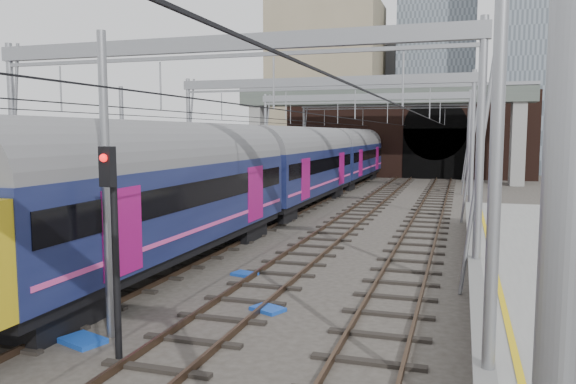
% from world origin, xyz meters
% --- Properties ---
extents(ground, '(160.00, 160.00, 0.00)m').
position_xyz_m(ground, '(0.00, 0.00, 0.00)').
color(ground, '#38332D').
rests_on(ground, ground).
extents(tracks, '(14.40, 80.00, 0.22)m').
position_xyz_m(tracks, '(0.00, 15.00, 0.02)').
color(tracks, '#4C3828').
rests_on(tracks, ground).
extents(overhead_line, '(16.80, 80.00, 8.00)m').
position_xyz_m(overhead_line, '(0.00, 21.49, 6.57)').
color(overhead_line, gray).
rests_on(overhead_line, ground).
extents(retaining_wall, '(28.00, 2.75, 9.00)m').
position_xyz_m(retaining_wall, '(1.40, 51.93, 4.33)').
color(retaining_wall, black).
rests_on(retaining_wall, ground).
extents(overbridge, '(28.00, 3.00, 9.25)m').
position_xyz_m(overbridge, '(0.00, 46.00, 7.27)').
color(overbridge, gray).
rests_on(overbridge, ground).
extents(city_skyline, '(37.50, 27.50, 60.00)m').
position_xyz_m(city_skyline, '(2.73, 70.48, 17.09)').
color(city_skyline, tan).
rests_on(city_skyline, ground).
extents(train_main, '(3.04, 70.19, 5.15)m').
position_xyz_m(train_main, '(-2.00, 34.36, 2.63)').
color(train_main, black).
rests_on(train_main, ground).
extents(train_second, '(2.59, 44.91, 4.52)m').
position_xyz_m(train_second, '(-6.00, 31.99, 2.36)').
color(train_second, black).
rests_on(train_second, ground).
extents(signal_near_centre, '(0.35, 0.45, 4.47)m').
position_xyz_m(signal_near_centre, '(0.92, 0.87, 2.85)').
color(signal_near_centre, black).
rests_on(signal_near_centre, ground).
extents(equip_cover_a, '(1.01, 0.89, 0.10)m').
position_xyz_m(equip_cover_a, '(2.87, 4.88, 0.05)').
color(equip_cover_a, '#1644AC').
rests_on(equip_cover_a, ground).
extents(equip_cover_b, '(1.15, 0.97, 0.11)m').
position_xyz_m(equip_cover_b, '(-0.37, 1.44, 0.06)').
color(equip_cover_b, '#1644AC').
rests_on(equip_cover_b, ground).
extents(equip_cover_c, '(0.91, 0.74, 0.09)m').
position_xyz_m(equip_cover_c, '(0.89, 8.20, 0.05)').
color(equip_cover_c, '#1644AC').
rests_on(equip_cover_c, ground).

